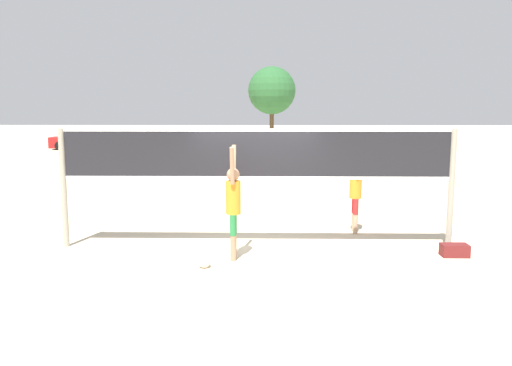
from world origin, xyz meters
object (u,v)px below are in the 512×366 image
Objects in this scene: parked_car_far at (171,142)px; tree_left_cluster at (272,91)px; parked_car_near at (368,143)px; player_spiker at (233,200)px; volleyball_net at (256,164)px; volleyball at (204,262)px; player_blocker at (356,188)px; gear_bag at (455,250)px; parked_car_mid at (79,141)px.

tree_left_cluster reaches higher than parked_car_far.
parked_car_far is at bearing 166.76° from parked_car_near.
player_spiker is at bearing -73.05° from parked_car_far.
volleyball_net is at bearing -26.07° from player_spiker.
volleyball_net is 2.33m from volleyball.
player_spiker is 27.45m from parked_car_far.
player_spiker is at bearing -91.92° from tree_left_cluster.
player_blocker is (2.69, 2.19, -0.10)m from player_spiker.
tree_left_cluster reaches higher than gear_bag.
parked_car_mid reaches higher than volleyball.
gear_bag is at bearing -84.23° from tree_left_cluster.
parked_car_near is (7.43, 25.36, -1.09)m from volleyball_net.
gear_bag is at bearing -86.46° from player_spiker.
parked_car_far reaches higher than parked_car_mid.
parked_car_far is (-5.75, 27.27, 0.57)m from volleyball.
parked_car_near is 1.14× the size of parked_car_mid.
gear_bag is 0.10× the size of parked_car_near.
parked_car_far is at bearing -143.77° from tree_left_cluster.
volleyball_net reaches higher than gear_bag.
tree_left_cluster is at bearing 127.87° from parked_car_near.
parked_car_mid is (-16.32, 26.37, -0.40)m from player_blocker.
player_blocker is 2.67m from gear_bag.
volleyball is at bearing -123.23° from volleyball_net.
parked_car_far is (-14.09, 0.52, 0.02)m from parked_car_near.
volleyball is 0.44× the size of gear_bag.
player_blocker is at bearing -66.21° from parked_car_far.
player_blocker is at bearing -50.82° from player_spiker.
player_spiker is 0.33× the size of tree_left_cluster.
player_blocker is at bearing -66.43° from parked_car_mid.
parked_car_near is at bearing -41.01° from tree_left_cluster.
parked_car_mid is at bearing -148.25° from player_blocker.
player_spiker is 0.49× the size of parked_car_mid.
volleyball is 0.06× the size of parked_car_far.
parked_car_far is (-10.54, 26.46, 0.56)m from gear_bag.
volleyball_net is 31.10m from parked_car_mid.
tree_left_cluster is at bearing 40.02° from parked_car_far.
parked_car_mid is at bearing 162.62° from parked_car_near.
gear_bag is 26.19m from parked_car_near.
player_spiker is at bearing -50.82° from player_blocker.
parked_car_mid is 0.68× the size of tree_left_cluster.
parked_car_near is 0.77× the size of tree_left_cluster.
player_spiker is 27.36m from parked_car_near.
gear_bag is 0.08× the size of tree_left_cluster.
gear_bag is at bearing -64.49° from parked_car_far.
parked_car_far is (-6.25, 26.73, -0.46)m from player_spiker.
tree_left_cluster is (1.57, 32.64, 4.42)m from volleyball.
volleyball is at bearing -92.76° from tree_left_cluster.
volleyball_net is at bearing 56.77° from volleyball.
player_blocker reaches higher than volleyball.
tree_left_cluster reaches higher than volleyball_net.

